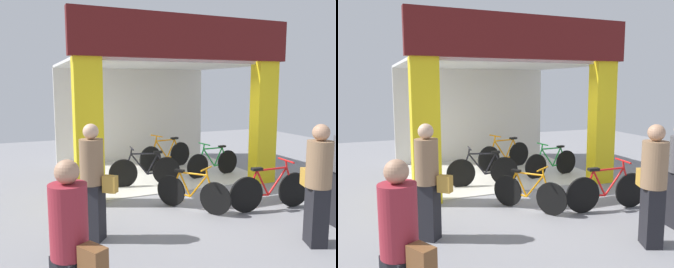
% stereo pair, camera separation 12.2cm
% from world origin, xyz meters
% --- Properties ---
extents(ground_plane, '(17.27, 17.27, 0.00)m').
position_xyz_m(ground_plane, '(0.00, 0.00, 0.00)').
color(ground_plane, gray).
rests_on(ground_plane, ground).
extents(shop_facade, '(4.83, 3.98, 3.72)m').
position_xyz_m(shop_facade, '(0.00, 1.68, 1.94)').
color(shop_facade, beige).
rests_on(shop_facade, ground).
extents(bicycle_inside_0, '(1.69, 0.61, 0.97)m').
position_xyz_m(bicycle_inside_0, '(0.44, 2.11, 0.39)').
color(bicycle_inside_0, black).
rests_on(bicycle_inside_0, ground).
extents(bicycle_inside_1, '(1.65, 0.45, 0.91)m').
position_xyz_m(bicycle_inside_1, '(-0.65, 0.72, 0.36)').
color(bicycle_inside_1, black).
rests_on(bicycle_inside_1, ground).
extents(bicycle_inside_2, '(1.57, 0.43, 0.87)m').
position_xyz_m(bicycle_inside_2, '(1.24, 0.89, 0.35)').
color(bicycle_inside_2, black).
rests_on(bicycle_inside_2, ground).
extents(bicycle_parked_0, '(0.92, 1.27, 0.84)m').
position_xyz_m(bicycle_parked_0, '(-0.38, -1.14, 0.34)').
color(bicycle_parked_0, black).
rests_on(bicycle_parked_0, ground).
extents(bicycle_parked_1, '(1.69, 0.47, 0.93)m').
position_xyz_m(bicycle_parked_1, '(0.98, -1.68, 0.37)').
color(bicycle_parked_1, black).
rests_on(bicycle_parked_1, ground).
extents(pedestrian_0, '(0.51, 0.65, 1.68)m').
position_xyz_m(pedestrian_0, '(-2.92, -3.76, 0.86)').
color(pedestrian_0, black).
rests_on(pedestrian_0, ground).
extents(pedestrian_1, '(0.49, 0.71, 1.78)m').
position_xyz_m(pedestrian_1, '(0.63, -3.12, 0.93)').
color(pedestrian_1, black).
rests_on(pedestrian_1, ground).
extents(pedestrian_2, '(0.58, 0.55, 1.76)m').
position_xyz_m(pedestrian_2, '(-2.32, -1.72, 0.92)').
color(pedestrian_2, black).
rests_on(pedestrian_2, ground).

